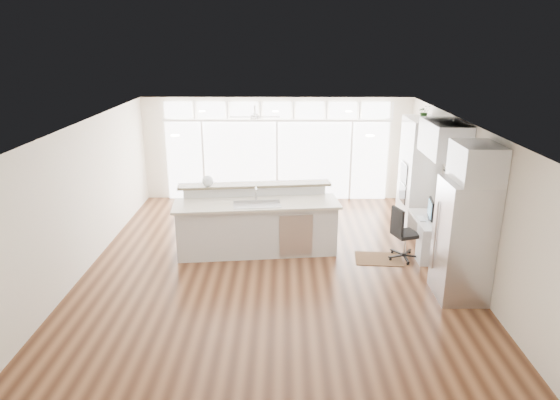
{
  "coord_description": "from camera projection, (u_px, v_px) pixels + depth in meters",
  "views": [
    {
      "loc": [
        0.18,
        -8.89,
        4.14
      ],
      "look_at": [
        0.11,
        0.6,
        1.05
      ],
      "focal_mm": 32.0,
      "sensor_mm": 36.0,
      "label": 1
    }
  ],
  "objects": [
    {
      "name": "transom_row",
      "position": [
        277.0,
        110.0,
        12.74
      ],
      "size": [
        5.9,
        0.06,
        0.4
      ],
      "primitive_type": "cube",
      "color": "white",
      "rests_on": "wall_back"
    },
    {
      "name": "glass_wall",
      "position": [
        277.0,
        161.0,
        13.16
      ],
      "size": [
        5.8,
        0.06,
        2.08
      ],
      "primitive_type": "cube",
      "color": "white",
      "rests_on": "wall_back"
    },
    {
      "name": "ceiling",
      "position": [
        274.0,
        123.0,
        8.9
      ],
      "size": [
        7.0,
        8.0,
        0.02
      ],
      "primitive_type": "cube",
      "color": "white",
      "rests_on": "wall_back"
    },
    {
      "name": "fridge_cabinet",
      "position": [
        477.0,
        163.0,
        7.72
      ],
      "size": [
        0.64,
        0.9,
        0.6
      ],
      "primitive_type": "cube",
      "color": "silver",
      "rests_on": "wall_right"
    },
    {
      "name": "fishbowl",
      "position": [
        208.0,
        181.0,
        9.99
      ],
      "size": [
        0.24,
        0.24,
        0.23
      ],
      "primitive_type": "sphere",
      "rotation": [
        0.0,
        0.0,
        -0.03
      ],
      "color": "white",
      "rests_on": "kitchen_island"
    },
    {
      "name": "monitor",
      "position": [
        431.0,
        209.0,
        9.7
      ],
      "size": [
        0.16,
        0.51,
        0.42
      ],
      "primitive_type": "cube",
      "rotation": [
        0.0,
        0.0,
        -0.15
      ],
      "color": "black",
      "rests_on": "desk_nook"
    },
    {
      "name": "framed_photos",
      "position": [
        445.0,
        179.0,
        10.15
      ],
      "size": [
        0.06,
        0.22,
        0.8
      ],
      "primitive_type": "cube",
      "color": "black",
      "rests_on": "wall_right"
    },
    {
      "name": "desk_window",
      "position": [
        455.0,
        180.0,
        9.51
      ],
      "size": [
        0.04,
        0.85,
        0.85
      ],
      "primitive_type": "cube",
      "color": "white",
      "rests_on": "wall_right"
    },
    {
      "name": "wall_front",
      "position": [
        267.0,
        303.0,
        5.51
      ],
      "size": [
        7.0,
        0.04,
        2.7
      ],
      "primitive_type": "cube",
      "color": "white",
      "rests_on": "floor"
    },
    {
      "name": "kitchen_island",
      "position": [
        257.0,
        222.0,
        9.94
      ],
      "size": [
        3.37,
        1.58,
        1.29
      ],
      "primitive_type": "cube",
      "rotation": [
        0.0,
        0.0,
        0.11
      ],
      "color": "silver",
      "rests_on": "floor"
    },
    {
      "name": "office_chair",
      "position": [
        406.0,
        234.0,
        9.66
      ],
      "size": [
        0.69,
        0.66,
        1.06
      ],
      "primitive_type": "cube",
      "rotation": [
        0.0,
        0.0,
        0.33
      ],
      "color": "black",
      "rests_on": "floor"
    },
    {
      "name": "upper_cabinets",
      "position": [
        444.0,
        139.0,
        9.27
      ],
      "size": [
        0.64,
        1.3,
        0.64
      ],
      "primitive_type": "cube",
      "color": "silver",
      "rests_on": "wall_right"
    },
    {
      "name": "floor",
      "position": [
        274.0,
        261.0,
        9.74
      ],
      "size": [
        7.0,
        8.0,
        0.02
      ],
      "primitive_type": "cube",
      "color": "#472715",
      "rests_on": "ground"
    },
    {
      "name": "wall_back",
      "position": [
        277.0,
        149.0,
        13.12
      ],
      "size": [
        7.0,
        0.04,
        2.7
      ],
      "primitive_type": "cube",
      "color": "white",
      "rests_on": "floor"
    },
    {
      "name": "potted_plant",
      "position": [
        424.0,
        113.0,
        10.61
      ],
      "size": [
        0.25,
        0.28,
        0.22
      ],
      "primitive_type": "imported",
      "rotation": [
        0.0,
        0.0,
        -0.01
      ],
      "color": "#2E5B27",
      "rests_on": "oven_cabinet"
    },
    {
      "name": "wall_right",
      "position": [
        462.0,
        195.0,
        9.29
      ],
      "size": [
        0.04,
        8.0,
        2.7
      ],
      "primitive_type": "cube",
      "color": "white",
      "rests_on": "floor"
    },
    {
      "name": "desk_nook",
      "position": [
        432.0,
        237.0,
        9.88
      ],
      "size": [
        0.72,
        1.3,
        0.76
      ],
      "primitive_type": "cube",
      "color": "silver",
      "rests_on": "floor"
    },
    {
      "name": "rug",
      "position": [
        378.0,
        259.0,
        9.8
      ],
      "size": [
        0.95,
        0.72,
        0.01
      ],
      "primitive_type": "cube",
      "rotation": [
        0.0,
        0.0,
        -0.08
      ],
      "color": "#382111",
      "rests_on": "floor"
    },
    {
      "name": "wall_left",
      "position": [
        88.0,
        194.0,
        9.34
      ],
      "size": [
        0.04,
        8.0,
        2.7
      ],
      "primitive_type": "cube",
      "color": "white",
      "rests_on": "floor"
    },
    {
      "name": "keyboard",
      "position": [
        421.0,
        219.0,
        9.76
      ],
      "size": [
        0.13,
        0.32,
        0.02
      ],
      "primitive_type": "cube",
      "rotation": [
        0.0,
        0.0,
        -0.05
      ],
      "color": "silver",
      "rests_on": "desk_nook"
    },
    {
      "name": "refrigerator",
      "position": [
        463.0,
        240.0,
        8.12
      ],
      "size": [
        0.76,
        0.9,
        2.0
      ],
      "primitive_type": "cube",
      "color": "#BBBCC1",
      "rests_on": "floor"
    },
    {
      "name": "oven_cabinet",
      "position": [
        419.0,
        175.0,
        11.04
      ],
      "size": [
        0.64,
        1.2,
        2.5
      ],
      "primitive_type": "cube",
      "color": "silver",
      "rests_on": "floor"
    },
    {
      "name": "recessed_lights",
      "position": [
        274.0,
        122.0,
        9.1
      ],
      "size": [
        3.4,
        3.0,
        0.02
      ],
      "primitive_type": "cube",
      "color": "beige",
      "rests_on": "ceiling"
    },
    {
      "name": "ceiling_fan",
      "position": [
        255.0,
        112.0,
        11.63
      ],
      "size": [
        1.16,
        1.16,
        0.32
      ],
      "primitive_type": "cube",
      "color": "white",
      "rests_on": "ceiling"
    }
  ]
}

